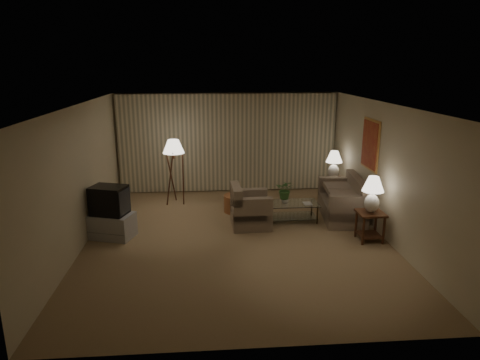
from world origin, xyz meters
name	(u,v)px	position (x,y,z in m)	size (l,w,h in m)	color
ground	(237,238)	(0.00, 0.00, 0.00)	(7.00, 7.00, 0.00)	olive
room_shell	(233,141)	(0.02, 1.51, 1.75)	(6.04, 7.02, 2.72)	#C4BA97
sofa	(342,202)	(2.50, 1.04, 0.38)	(1.88, 1.22, 0.75)	gray
armchair	(251,210)	(0.36, 0.68, 0.36)	(0.92, 0.88, 0.73)	gray
side_table_near	(370,221)	(2.65, -0.31, 0.41)	(0.51, 0.51, 0.60)	#381F0F
side_table_far	(333,186)	(2.65, 2.29, 0.41)	(0.54, 0.45, 0.60)	#381F0F
table_lamp_near	(373,191)	(2.65, -0.31, 1.03)	(0.42, 0.42, 0.73)	white
table_lamp_far	(334,162)	(2.65, 2.29, 1.02)	(0.41, 0.41, 0.71)	white
coffee_table	(291,209)	(1.31, 0.94, 0.28)	(1.21, 0.66, 0.41)	silver
tv_cabinet	(111,225)	(-2.55, 0.28, 0.25)	(1.02, 0.80, 0.50)	#A0A0A2
crt_tv	(109,200)	(-2.55, 0.28, 0.79)	(0.80, 0.67, 0.58)	black
floor_lamp	(174,171)	(-1.39, 2.39, 0.86)	(0.53, 0.53, 1.64)	#381F0F
ottoman	(237,203)	(0.12, 1.64, 0.20)	(0.61, 0.61, 0.41)	#A16236
vase	(285,200)	(1.16, 0.94, 0.50)	(0.16, 0.16, 0.16)	white
flowers	(285,187)	(1.16, 0.94, 0.79)	(0.39, 0.34, 0.43)	#447D37
book	(303,204)	(1.56, 0.84, 0.42)	(0.18, 0.24, 0.02)	olive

